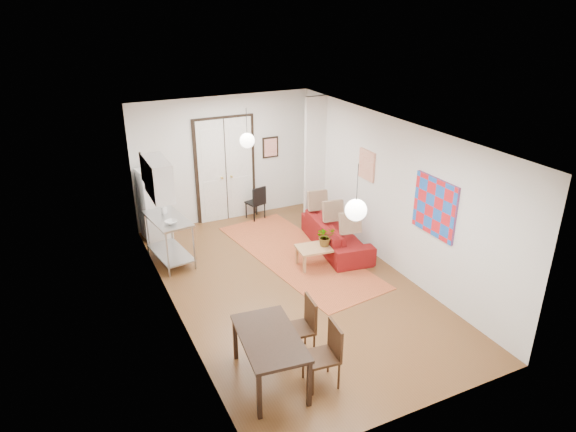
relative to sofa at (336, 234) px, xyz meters
name	(u,v)px	position (x,y,z in m)	size (l,w,h in m)	color
floor	(291,285)	(-1.53, -0.97, -0.31)	(7.00, 7.00, 0.00)	brown
ceiling	(291,130)	(-1.53, -0.97, 2.59)	(4.20, 7.00, 0.02)	white
wall_back	(224,159)	(-1.53, 2.53, 1.14)	(4.20, 0.02, 2.90)	silver
wall_front	(422,318)	(-1.53, -4.47, 1.14)	(4.20, 0.02, 2.90)	silver
wall_left	(171,235)	(-3.63, -0.97, 1.14)	(0.02, 7.00, 2.90)	silver
wall_right	(390,194)	(0.57, -0.97, 1.14)	(0.02, 7.00, 2.90)	silver
double_doors	(225,170)	(-1.53, 2.48, 0.89)	(1.44, 0.06, 2.50)	white
stub_partition	(315,160)	(0.32, 1.58, 1.14)	(0.50, 0.10, 2.90)	silver
wall_cabinet	(158,178)	(-3.45, 0.53, 1.59)	(0.35, 1.00, 0.70)	white
painting_popart	(435,207)	(0.54, -2.22, 1.34)	(0.05, 1.00, 1.00)	red
painting_abstract	(367,165)	(0.54, -0.17, 1.49)	(0.05, 0.50, 0.60)	#F8ECCE
poster_back	(271,147)	(-0.38, 2.50, 1.29)	(0.40, 0.03, 0.50)	red
print_left	(144,169)	(-3.60, 1.03, 1.64)	(0.03, 0.44, 0.54)	olive
pendant_back	(247,141)	(-1.53, 1.03, 1.94)	(0.30, 0.30, 0.80)	white
pendant_front	(356,210)	(-1.53, -2.97, 1.94)	(0.30, 0.30, 0.80)	white
kilim_rug	(298,255)	(-0.89, 0.02, -0.30)	(1.55, 4.14, 0.01)	#C05530
sofa	(336,234)	(0.00, 0.00, 0.00)	(0.83, 2.11, 0.62)	maroon
coffee_table	(321,249)	(-0.67, -0.53, 0.05)	(0.98, 0.62, 0.41)	tan
potted_plant	(325,236)	(-0.57, -0.53, 0.30)	(0.36, 0.31, 0.40)	#376F32
kitchen_counter	(169,233)	(-3.28, 0.91, 0.31)	(0.78, 1.31, 0.94)	#A1A4A6
bowl	(171,222)	(-3.28, 0.61, 0.66)	(0.22, 0.22, 0.05)	silver
soap_bottle	(164,209)	(-3.28, 1.16, 0.73)	(0.09, 0.09, 0.20)	teal
fridge	(154,204)	(-3.28, 2.18, 0.47)	(0.55, 0.55, 1.55)	silver
dining_table	(270,341)	(-2.90, -3.14, 0.35)	(0.90, 1.40, 0.74)	black
dining_chair_near	(295,321)	(-2.30, -2.70, 0.22)	(0.48, 0.64, 0.91)	#351E10
dining_chair_far	(318,348)	(-2.30, -3.40, 0.22)	(0.48, 0.64, 0.91)	#351E10
black_side_chair	(254,199)	(-0.94, 2.25, 0.17)	(0.46, 0.46, 0.82)	black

